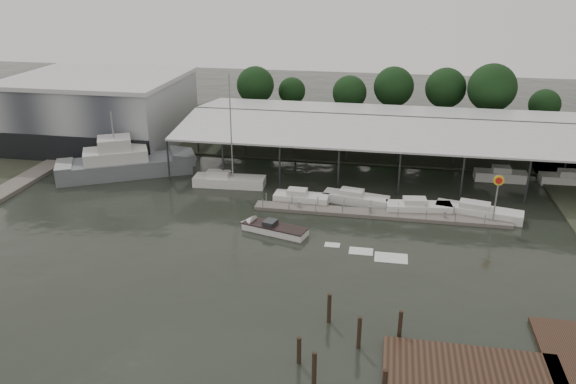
% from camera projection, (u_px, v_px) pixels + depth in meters
% --- Properties ---
extents(ground, '(200.00, 200.00, 0.00)m').
position_uv_depth(ground, '(223.00, 246.00, 55.46)').
color(ground, black).
rests_on(ground, ground).
extents(land_strip_far, '(140.00, 30.00, 0.30)m').
position_uv_depth(land_strip_far, '(295.00, 131.00, 93.73)').
color(land_strip_far, '#353B2C').
rests_on(land_strip_far, ground).
extents(land_strip_west, '(20.00, 40.00, 0.30)m').
position_uv_depth(land_strip_west, '(35.00, 139.00, 89.44)').
color(land_strip_west, '#353B2C').
rests_on(land_strip_west, ground).
extents(storage_warehouse, '(24.50, 20.50, 10.50)m').
position_uv_depth(storage_warehouse, '(100.00, 110.00, 85.45)').
color(storage_warehouse, '#999DA2').
rests_on(storage_warehouse, ground).
extents(covered_boat_shed, '(58.24, 24.00, 6.96)m').
position_uv_depth(covered_boat_shed, '(401.00, 122.00, 75.88)').
color(covered_boat_shed, silver).
rests_on(covered_boat_shed, ground).
extents(trawler_dock, '(3.00, 18.00, 0.50)m').
position_uv_depth(trawler_dock, '(32.00, 176.00, 73.13)').
color(trawler_dock, '#67615B').
rests_on(trawler_dock, ground).
extents(floating_dock, '(28.00, 2.00, 1.40)m').
position_uv_depth(floating_dock, '(379.00, 214.00, 62.01)').
color(floating_dock, '#67615B').
rests_on(floating_dock, ground).
extents(shell_fuel_sign, '(1.10, 0.18, 5.55)m').
position_uv_depth(shell_fuel_sign, '(497.00, 190.00, 58.62)').
color(shell_fuel_sign, gray).
rests_on(shell_fuel_sign, ground).
extents(boardwalk_platform, '(15.00, 12.00, 0.50)m').
position_uv_depth(boardwalk_platform, '(512.00, 378.00, 37.37)').
color(boardwalk_platform, '#3D2619').
rests_on(boardwalk_platform, ground).
extents(grey_trawler, '(17.97, 12.53, 8.84)m').
position_uv_depth(grey_trawler, '(126.00, 163.00, 73.82)').
color(grey_trawler, slate).
rests_on(grey_trawler, ground).
extents(white_sailboat, '(9.03, 3.00, 14.29)m').
position_uv_depth(white_sailboat, '(228.00, 181.00, 70.37)').
color(white_sailboat, white).
rests_on(white_sailboat, ground).
extents(speedboat_underway, '(18.14, 6.76, 2.00)m').
position_uv_depth(speedboat_underway, '(270.00, 228.00, 58.32)').
color(speedboat_underway, white).
rests_on(speedboat_underway, ground).
extents(moored_cruiser_0, '(6.43, 2.50, 1.70)m').
position_uv_depth(moored_cruiser_0, '(301.00, 198.00, 65.31)').
color(moored_cruiser_0, white).
rests_on(moored_cruiser_0, ground).
extents(moored_cruiser_1, '(7.88, 3.60, 1.70)m').
position_uv_depth(moored_cruiser_1, '(355.00, 198.00, 65.22)').
color(moored_cruiser_1, white).
rests_on(moored_cruiser_1, ground).
extents(moored_cruiser_2, '(7.42, 3.05, 1.70)m').
position_uv_depth(moored_cruiser_2, '(418.00, 207.00, 62.77)').
color(moored_cruiser_2, white).
rests_on(moored_cruiser_2, ground).
extents(moored_cruiser_3, '(9.47, 4.20, 1.70)m').
position_uv_depth(moored_cruiser_3, '(478.00, 211.00, 61.73)').
color(moored_cruiser_3, white).
rests_on(moored_cruiser_3, ground).
extents(mooring_pilings, '(7.21, 8.88, 3.63)m').
position_uv_depth(mooring_pilings, '(348.00, 349.00, 38.91)').
color(mooring_pilings, '#302318').
rests_on(mooring_pilings, ground).
extents(horizon_tree_line, '(71.77, 11.44, 11.51)m').
position_uv_depth(horizon_tree_line, '(446.00, 91.00, 92.56)').
color(horizon_tree_line, black).
rests_on(horizon_tree_line, ground).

